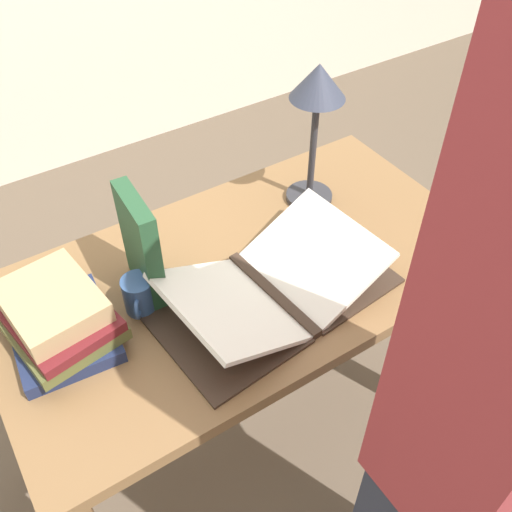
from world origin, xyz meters
TOP-DOWN VIEW (x-y plane):
  - ground_plane at (0.00, 0.00)m, footprint 12.00×12.00m
  - reading_desk at (0.00, 0.00)m, footprint 1.21×0.65m
  - open_book at (0.01, -0.11)m, footprint 0.58×0.37m
  - book_stack_tall at (-0.44, 0.04)m, footprint 0.24×0.28m
  - book_standing_upright at (-0.22, 0.07)m, footprint 0.05×0.17m
  - reading_lamp at (0.30, 0.14)m, footprint 0.14×0.14m
  - coffee_mug at (-0.26, 0.02)m, footprint 0.07×0.10m
  - person_reader at (0.05, -0.66)m, footprint 0.36×0.21m

SIDE VIEW (x-z plane):
  - ground_plane at x=0.00m, z-range 0.00..0.00m
  - reading_desk at x=0.00m, z-range 0.26..1.02m
  - open_book at x=0.01m, z-range 0.74..0.85m
  - coffee_mug at x=-0.26m, z-range 0.76..0.85m
  - book_stack_tall at x=-0.44m, z-range 0.76..0.90m
  - book_standing_upright at x=-0.22m, z-range 0.76..1.03m
  - person_reader at x=0.05m, z-range -0.01..1.81m
  - reading_lamp at x=0.30m, z-range 0.86..1.26m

